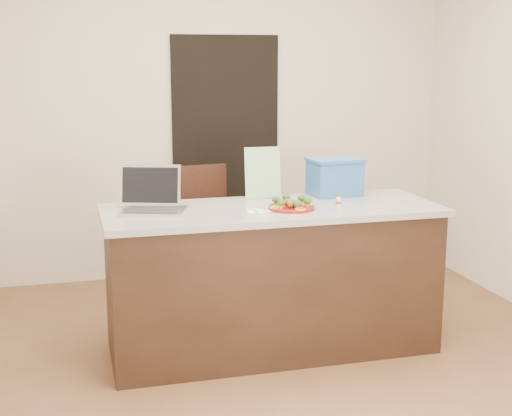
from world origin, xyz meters
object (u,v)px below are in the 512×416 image
object	(u,v)px
plate	(292,207)
yogurt_bottle	(338,201)
napkin	(258,211)
island	(272,279)
blue_box	(335,177)
laptop	(152,198)
chair	(199,229)

from	to	relation	value
plate	yogurt_bottle	bearing A→B (deg)	1.83
napkin	yogurt_bottle	size ratio (longest dim) A/B	1.86
island	blue_box	bearing A→B (deg)	27.48
island	napkin	bearing A→B (deg)	-139.74
yogurt_bottle	laptop	world-z (taller)	laptop
plate	yogurt_bottle	size ratio (longest dim) A/B	3.97
island	blue_box	size ratio (longest dim) A/B	5.66
island	yogurt_bottle	bearing A→B (deg)	-11.70
blue_box	chair	bearing A→B (deg)	137.18
island	plate	xyz separation A→B (m)	(0.09, -0.09, 0.47)
chair	yogurt_bottle	bearing A→B (deg)	-62.07
napkin	laptop	bearing A→B (deg)	162.00
island	yogurt_bottle	xyz separation A→B (m)	(0.40, -0.08, 0.49)
napkin	chair	size ratio (longest dim) A/B	0.13
island	laptop	xyz separation A→B (m)	(-0.72, 0.10, 0.53)
napkin	chair	distance (m)	1.04
plate	chair	world-z (taller)	chair
plate	laptop	size ratio (longest dim) A/B	0.64
plate	blue_box	distance (m)	0.56
laptop	blue_box	xyz separation A→B (m)	(1.23, 0.17, 0.05)
island	blue_box	xyz separation A→B (m)	(0.51, 0.26, 0.58)
chair	plate	bearing A→B (deg)	-76.13
yogurt_bottle	chair	world-z (taller)	chair
island	laptop	world-z (taller)	laptop
blue_box	laptop	bearing A→B (deg)	-177.90
napkin	yogurt_bottle	distance (m)	0.52
island	chair	distance (m)	0.93
plate	laptop	xyz separation A→B (m)	(-0.82, 0.19, 0.06)
plate	napkin	xyz separation A→B (m)	(-0.21, -0.01, -0.01)
napkin	laptop	world-z (taller)	laptop
island	napkin	distance (m)	0.49
chair	island	bearing A→B (deg)	-79.36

